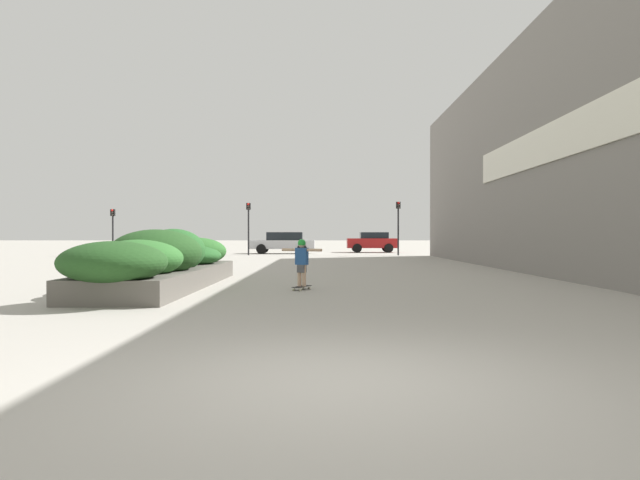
{
  "coord_description": "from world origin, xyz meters",
  "views": [
    {
      "loc": [
        -0.14,
        -5.16,
        1.32
      ],
      "look_at": [
        -0.25,
        14.85,
        1.16
      ],
      "focal_mm": 32.0,
      "sensor_mm": 36.0,
      "label": 1
    }
  ],
  "objects_px": {
    "skateboard": "(302,287)",
    "traffic_light_right": "(398,219)",
    "car_rightmost": "(488,242)",
    "car_center_right": "(283,242)",
    "traffic_light_left": "(248,220)",
    "traffic_light_far_left": "(113,223)",
    "car_leftmost": "(372,242)",
    "skateboarder": "(302,258)",
    "car_center_left": "(164,242)"
  },
  "relations": [
    {
      "from": "traffic_light_left",
      "to": "traffic_light_far_left",
      "type": "height_order",
      "value": "traffic_light_left"
    },
    {
      "from": "car_leftmost",
      "to": "car_center_left",
      "type": "xyz_separation_m",
      "value": [
        -16.68,
        1.14,
        -0.06
      ]
    },
    {
      "from": "skateboard",
      "to": "car_center_left",
      "type": "height_order",
      "value": "car_center_left"
    },
    {
      "from": "car_rightmost",
      "to": "traffic_light_right",
      "type": "bearing_deg",
      "value": -46.17
    },
    {
      "from": "car_leftmost",
      "to": "car_center_right",
      "type": "bearing_deg",
      "value": 113.32
    },
    {
      "from": "car_leftmost",
      "to": "car_center_right",
      "type": "distance_m",
      "value": 7.4
    },
    {
      "from": "car_center_left",
      "to": "traffic_light_right",
      "type": "bearing_deg",
      "value": 66.45
    },
    {
      "from": "skateboarder",
      "to": "car_center_right",
      "type": "xyz_separation_m",
      "value": [
        -2.4,
        27.88,
        0.05
      ]
    },
    {
      "from": "skateboarder",
      "to": "traffic_light_far_left",
      "type": "xyz_separation_m",
      "value": [
        -13.47,
        23.96,
        1.34
      ]
    },
    {
      "from": "skateboarder",
      "to": "car_leftmost",
      "type": "xyz_separation_m",
      "value": [
        4.39,
        30.81,
        0.06
      ]
    },
    {
      "from": "skateboard",
      "to": "car_rightmost",
      "type": "distance_m",
      "value": 34.96
    },
    {
      "from": "car_center_left",
      "to": "skateboard",
      "type": "bearing_deg",
      "value": 21.05
    },
    {
      "from": "car_center_left",
      "to": "traffic_light_far_left",
      "type": "height_order",
      "value": "traffic_light_far_left"
    },
    {
      "from": "car_center_left",
      "to": "car_rightmost",
      "type": "relative_size",
      "value": 0.92
    },
    {
      "from": "skateboard",
      "to": "traffic_light_far_left",
      "type": "relative_size",
      "value": 0.24
    },
    {
      "from": "traffic_light_far_left",
      "to": "traffic_light_left",
      "type": "bearing_deg",
      "value": 3.28
    },
    {
      "from": "skateboard",
      "to": "traffic_light_right",
      "type": "bearing_deg",
      "value": 101.48
    },
    {
      "from": "car_center_right",
      "to": "traffic_light_far_left",
      "type": "distance_m",
      "value": 11.81
    },
    {
      "from": "car_center_left",
      "to": "car_rightmost",
      "type": "xyz_separation_m",
      "value": [
        26.09,
        0.16,
        0.01
      ]
    },
    {
      "from": "car_center_left",
      "to": "car_rightmost",
      "type": "bearing_deg",
      "value": 90.35
    },
    {
      "from": "car_center_right",
      "to": "car_rightmost",
      "type": "xyz_separation_m",
      "value": [
        16.2,
        4.23,
        -0.05
      ]
    },
    {
      "from": "car_leftmost",
      "to": "traffic_light_left",
      "type": "relative_size",
      "value": 1.11
    },
    {
      "from": "car_leftmost",
      "to": "car_rightmost",
      "type": "distance_m",
      "value": 9.5
    },
    {
      "from": "skateboard",
      "to": "skateboarder",
      "type": "height_order",
      "value": "skateboarder"
    },
    {
      "from": "car_rightmost",
      "to": "skateboard",
      "type": "bearing_deg",
      "value": -23.25
    },
    {
      "from": "traffic_light_left",
      "to": "car_leftmost",
      "type": "bearing_deg",
      "value": 35.47
    },
    {
      "from": "traffic_light_left",
      "to": "traffic_light_right",
      "type": "relative_size",
      "value": 0.98
    },
    {
      "from": "traffic_light_right",
      "to": "car_leftmost",
      "type": "bearing_deg",
      "value": 99.81
    },
    {
      "from": "skateboard",
      "to": "car_center_left",
      "type": "distance_m",
      "value": 34.24
    },
    {
      "from": "skateboarder",
      "to": "car_leftmost",
      "type": "bearing_deg",
      "value": 106.26
    },
    {
      "from": "car_center_left",
      "to": "traffic_light_right",
      "type": "relative_size",
      "value": 1.21
    },
    {
      "from": "skateboarder",
      "to": "car_center_left",
      "type": "height_order",
      "value": "car_center_left"
    },
    {
      "from": "car_rightmost",
      "to": "traffic_light_right",
      "type": "height_order",
      "value": "traffic_light_right"
    },
    {
      "from": "car_leftmost",
      "to": "traffic_light_right",
      "type": "bearing_deg",
      "value": -170.19
    },
    {
      "from": "skateboarder",
      "to": "car_rightmost",
      "type": "distance_m",
      "value": 34.95
    },
    {
      "from": "car_rightmost",
      "to": "car_center_left",
      "type": "bearing_deg",
      "value": -89.65
    },
    {
      "from": "car_center_right",
      "to": "traffic_light_right",
      "type": "bearing_deg",
      "value": -114.99
    },
    {
      "from": "car_center_right",
      "to": "traffic_light_left",
      "type": "distance_m",
      "value": 4.3
    },
    {
      "from": "car_leftmost",
      "to": "traffic_light_far_left",
      "type": "height_order",
      "value": "traffic_light_far_left"
    },
    {
      "from": "car_rightmost",
      "to": "car_center_right",
      "type": "bearing_deg",
      "value": -75.36
    },
    {
      "from": "car_center_right",
      "to": "traffic_light_far_left",
      "type": "xyz_separation_m",
      "value": [
        -11.07,
        -3.92,
        1.29
      ]
    },
    {
      "from": "traffic_light_left",
      "to": "skateboarder",
      "type": "bearing_deg",
      "value": -79.57
    },
    {
      "from": "skateboarder",
      "to": "car_leftmost",
      "type": "distance_m",
      "value": 31.12
    },
    {
      "from": "car_rightmost",
      "to": "traffic_light_left",
      "type": "bearing_deg",
      "value": -67.35
    },
    {
      "from": "traffic_light_far_left",
      "to": "skateboarder",
      "type": "bearing_deg",
      "value": -60.65
    },
    {
      "from": "skateboard",
      "to": "traffic_light_left",
      "type": "distance_m",
      "value": 24.99
    },
    {
      "from": "car_center_left",
      "to": "traffic_light_right",
      "type": "height_order",
      "value": "traffic_light_right"
    },
    {
      "from": "car_center_right",
      "to": "traffic_light_far_left",
      "type": "height_order",
      "value": "traffic_light_far_left"
    },
    {
      "from": "skateboarder",
      "to": "traffic_light_right",
      "type": "height_order",
      "value": "traffic_light_right"
    },
    {
      "from": "car_leftmost",
      "to": "car_rightmost",
      "type": "relative_size",
      "value": 0.83
    }
  ]
}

